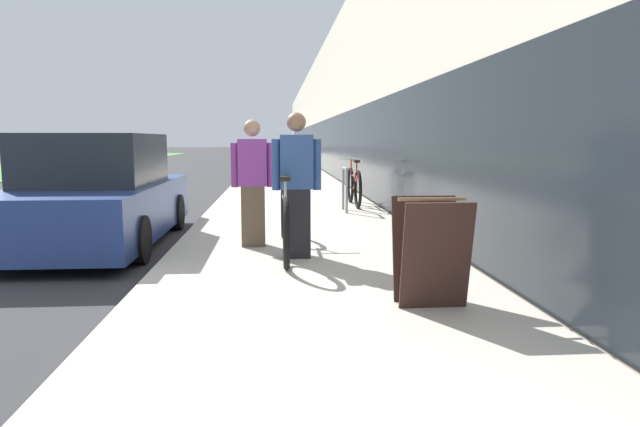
{
  "coord_description": "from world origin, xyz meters",
  "views": [
    {
      "loc": [
        5.29,
        -4.48,
        1.52
      ],
      "look_at": [
        6.71,
        13.46,
        -0.82
      ],
      "focal_mm": 32.0,
      "sensor_mm": 36.0,
      "label": 1
    }
  ],
  "objects_px": {
    "person_bystander": "(253,183)",
    "sandwich_board_sign": "(431,251)",
    "parked_sedan_curbside": "(98,196)",
    "bike_rack_hoop": "(345,185)",
    "tandem_bicycle": "(285,219)",
    "person_rider": "(297,186)",
    "cruiser_bike_nearest": "(354,186)"
  },
  "relations": [
    {
      "from": "parked_sedan_curbside",
      "to": "tandem_bicycle",
      "type": "bearing_deg",
      "value": -29.51
    },
    {
      "from": "cruiser_bike_nearest",
      "to": "person_bystander",
      "type": "bearing_deg",
      "value": -113.51
    },
    {
      "from": "person_bystander",
      "to": "parked_sedan_curbside",
      "type": "bearing_deg",
      "value": 154.59
    },
    {
      "from": "bike_rack_hoop",
      "to": "sandwich_board_sign",
      "type": "distance_m",
      "value": 6.23
    },
    {
      "from": "person_rider",
      "to": "parked_sedan_curbside",
      "type": "height_order",
      "value": "person_rider"
    },
    {
      "from": "tandem_bicycle",
      "to": "person_bystander",
      "type": "distance_m",
      "value": 0.71
    },
    {
      "from": "sandwich_board_sign",
      "to": "parked_sedan_curbside",
      "type": "relative_size",
      "value": 0.2
    },
    {
      "from": "tandem_bicycle",
      "to": "cruiser_bike_nearest",
      "type": "distance_m",
      "value": 5.08
    },
    {
      "from": "person_bystander",
      "to": "cruiser_bike_nearest",
      "type": "distance_m",
      "value": 4.83
    },
    {
      "from": "bike_rack_hoop",
      "to": "cruiser_bike_nearest",
      "type": "bearing_deg",
      "value": 72.09
    },
    {
      "from": "person_rider",
      "to": "bike_rack_hoop",
      "type": "xyz_separation_m",
      "value": [
        1.08,
        4.23,
        -0.33
      ]
    },
    {
      "from": "person_rider",
      "to": "cruiser_bike_nearest",
      "type": "relative_size",
      "value": 0.88
    },
    {
      "from": "person_rider",
      "to": "sandwich_board_sign",
      "type": "relative_size",
      "value": 1.86
    },
    {
      "from": "person_bystander",
      "to": "cruiser_bike_nearest",
      "type": "xyz_separation_m",
      "value": [
        1.92,
        4.42,
        -0.41
      ]
    },
    {
      "from": "person_rider",
      "to": "person_bystander",
      "type": "xyz_separation_m",
      "value": [
        -0.53,
        0.77,
        -0.03
      ]
    },
    {
      "from": "person_bystander",
      "to": "sandwich_board_sign",
      "type": "relative_size",
      "value": 1.79
    },
    {
      "from": "sandwich_board_sign",
      "to": "cruiser_bike_nearest",
      "type": "bearing_deg",
      "value": 87.11
    },
    {
      "from": "person_rider",
      "to": "person_bystander",
      "type": "bearing_deg",
      "value": 124.69
    },
    {
      "from": "person_rider",
      "to": "parked_sedan_curbside",
      "type": "relative_size",
      "value": 0.37
    },
    {
      "from": "tandem_bicycle",
      "to": "sandwich_board_sign",
      "type": "height_order",
      "value": "tandem_bicycle"
    },
    {
      "from": "tandem_bicycle",
      "to": "bike_rack_hoop",
      "type": "bearing_deg",
      "value": 72.61
    },
    {
      "from": "parked_sedan_curbside",
      "to": "bike_rack_hoop",
      "type": "bearing_deg",
      "value": 31.65
    },
    {
      "from": "person_bystander",
      "to": "person_rider",
      "type": "bearing_deg",
      "value": -55.31
    },
    {
      "from": "person_rider",
      "to": "sandwich_board_sign",
      "type": "xyz_separation_m",
      "value": [
        1.03,
        -2.0,
        -0.39
      ]
    },
    {
      "from": "tandem_bicycle",
      "to": "cruiser_bike_nearest",
      "type": "relative_size",
      "value": 1.43
    },
    {
      "from": "tandem_bicycle",
      "to": "person_bystander",
      "type": "height_order",
      "value": "person_bystander"
    },
    {
      "from": "person_bystander",
      "to": "bike_rack_hoop",
      "type": "relative_size",
      "value": 1.91
    },
    {
      "from": "person_rider",
      "to": "cruiser_bike_nearest",
      "type": "bearing_deg",
      "value": 74.97
    },
    {
      "from": "bike_rack_hoop",
      "to": "sandwich_board_sign",
      "type": "bearing_deg",
      "value": -90.5
    },
    {
      "from": "person_bystander",
      "to": "bike_rack_hoop",
      "type": "distance_m",
      "value": 3.83
    },
    {
      "from": "tandem_bicycle",
      "to": "sandwich_board_sign",
      "type": "xyz_separation_m",
      "value": [
        1.16,
        -2.34,
        0.04
      ]
    },
    {
      "from": "sandwich_board_sign",
      "to": "parked_sedan_curbside",
      "type": "xyz_separation_m",
      "value": [
        -3.82,
        3.84,
        0.11
      ]
    }
  ]
}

